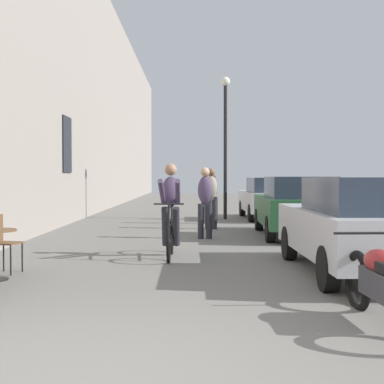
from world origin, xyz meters
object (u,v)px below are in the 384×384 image
(street_lamp, at_px, (225,129))
(parked_motorcycle, at_px, (384,285))
(pedestrian_near, at_px, (205,199))
(pedestrian_mid, at_px, (211,195))
(pedestrian_far, at_px, (206,193))
(parked_car_second, at_px, (296,206))
(parked_car_third, at_px, (269,198))
(pedestrian_furthest, at_px, (212,193))
(cyclist_on_bicycle, at_px, (170,213))
(cafe_chair_mid_toward_street, at_px, (2,239))
(parked_car_nearest, at_px, (359,224))

(street_lamp, relative_size, parked_motorcycle, 2.28)
(pedestrian_near, bearing_deg, pedestrian_mid, 84.68)
(pedestrian_mid, relative_size, pedestrian_far, 1.00)
(parked_car_second, distance_m, parked_car_third, 5.51)
(pedestrian_mid, relative_size, parked_car_third, 0.42)
(pedestrian_furthest, height_order, street_lamp, street_lamp)
(pedestrian_mid, distance_m, parked_motorcycle, 10.15)
(parked_car_second, bearing_deg, pedestrian_near, -167.63)
(cyclist_on_bicycle, relative_size, parked_car_second, 0.42)
(parked_car_second, bearing_deg, cafe_chair_mid_toward_street, -136.82)
(cafe_chair_mid_toward_street, xyz_separation_m, parked_motorcycle, (4.79, -2.97, -0.11))
(pedestrian_far, height_order, street_lamp, street_lamp)
(cafe_chair_mid_toward_street, bearing_deg, parked_car_second, 43.18)
(cyclist_on_bicycle, distance_m, pedestrian_far, 7.12)
(pedestrian_far, distance_m, parked_motorcycle, 11.85)
(parked_car_nearest, bearing_deg, cyclist_on_bicycle, 147.64)
(street_lamp, bearing_deg, cyclist_on_bicycle, -99.82)
(street_lamp, xyz_separation_m, parked_motorcycle, (0.75, -13.59, -2.70))
(pedestrian_furthest, bearing_deg, parked_car_second, -70.41)
(pedestrian_mid, xyz_separation_m, parked_car_second, (2.03, -1.95, -0.20))
(pedestrian_furthest, bearing_deg, parked_motorcycle, -84.88)
(pedestrian_furthest, distance_m, parked_car_nearest, 10.64)
(cyclist_on_bicycle, relative_size, pedestrian_far, 1.03)
(pedestrian_near, height_order, street_lamp, street_lamp)
(cafe_chair_mid_toward_street, distance_m, parked_motorcycle, 5.64)
(pedestrian_furthest, bearing_deg, parked_car_third, 8.22)
(pedestrian_furthest, relative_size, street_lamp, 0.33)
(pedestrian_far, distance_m, parked_car_nearest, 9.14)
(parked_car_second, xyz_separation_m, parked_car_third, (0.10, 5.51, -0.02))
(parked_car_nearest, height_order, parked_motorcycle, parked_car_nearest)
(pedestrian_far, xyz_separation_m, street_lamp, (0.69, 1.84, 2.15))
(pedestrian_far, xyz_separation_m, parked_car_third, (2.20, 1.86, -0.22))
(parked_car_nearest, bearing_deg, cafe_chair_mid_toward_street, 178.58)
(pedestrian_near, height_order, pedestrian_furthest, pedestrian_near)
(parked_car_nearest, bearing_deg, pedestrian_near, 114.80)
(street_lamp, bearing_deg, pedestrian_near, -98.00)
(cyclist_on_bicycle, distance_m, street_lamp, 9.33)
(cafe_chair_mid_toward_street, distance_m, pedestrian_near, 5.64)
(parked_motorcycle, bearing_deg, street_lamp, 93.16)
(pedestrian_mid, height_order, parked_motorcycle, pedestrian_mid)
(street_lamp, distance_m, parked_car_second, 6.14)
(pedestrian_far, relative_size, parked_car_third, 0.42)
(cafe_chair_mid_toward_street, distance_m, pedestrian_furthest, 10.96)
(cafe_chair_mid_toward_street, relative_size, pedestrian_near, 0.53)
(pedestrian_mid, height_order, parked_car_second, pedestrian_mid)
(pedestrian_near, height_order, parked_car_nearest, pedestrian_near)
(cafe_chair_mid_toward_street, height_order, cyclist_on_bicycle, cyclist_on_bicycle)
(parked_car_nearest, xyz_separation_m, parked_motorcycle, (-0.61, -2.84, -0.35))
(pedestrian_near, distance_m, parked_motorcycle, 7.78)
(pedestrian_mid, bearing_deg, parked_car_nearest, -74.69)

